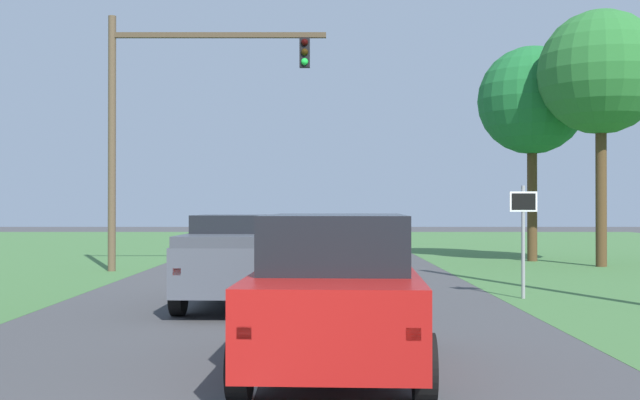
{
  "coord_description": "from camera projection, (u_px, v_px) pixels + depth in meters",
  "views": [
    {
      "loc": [
        0.78,
        -5.09,
        2.03
      ],
      "look_at": [
        0.74,
        15.18,
        2.18
      ],
      "focal_mm": 44.47,
      "sensor_mm": 36.0,
      "label": 1
    }
  ],
  "objects": [
    {
      "name": "ground_plane",
      "position": [
        284.0,
        305.0,
        16.2
      ],
      "size": [
        120.0,
        120.0,
        0.0
      ],
      "primitive_type": "plane",
      "color": "#424244"
    },
    {
      "name": "red_suv_near",
      "position": [
        337.0,
        289.0,
        9.71
      ],
      "size": [
        2.31,
        4.85,
        1.92
      ],
      "color": "#9E1411",
      "rests_on": "ground_plane"
    },
    {
      "name": "pickup_truck_lead",
      "position": [
        243.0,
        258.0,
        16.04
      ],
      "size": [
        2.31,
        5.23,
        1.84
      ],
      "color": "#4C515B",
      "rests_on": "ground_plane"
    },
    {
      "name": "traffic_light",
      "position": [
        167.0,
        105.0,
        24.53
      ],
      "size": [
        6.76,
        0.4,
        7.92
      ],
      "color": "brown",
      "rests_on": "ground_plane"
    },
    {
      "name": "keep_moving_sign",
      "position": [
        525.0,
        226.0,
        17.25
      ],
      "size": [
        0.6,
        0.09,
        2.47
      ],
      "color": "gray",
      "rests_on": "ground_plane"
    },
    {
      "name": "oak_tree_right",
      "position": [
        602.0,
        73.0,
        26.35
      ],
      "size": [
        4.14,
        4.14,
        8.56
      ],
      "color": "#4C351E",
      "rests_on": "ground_plane"
    },
    {
      "name": "extra_tree_1",
      "position": [
        534.0,
        101.0,
        28.98
      ],
      "size": [
        3.95,
        3.95,
        7.87
      ],
      "color": "#4C351E",
      "rests_on": "ground_plane"
    }
  ]
}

